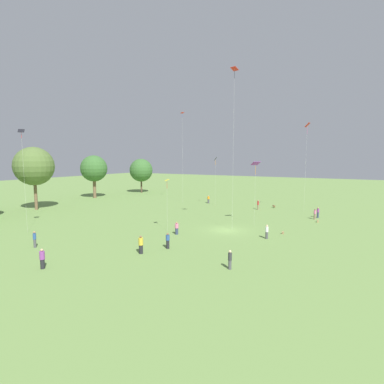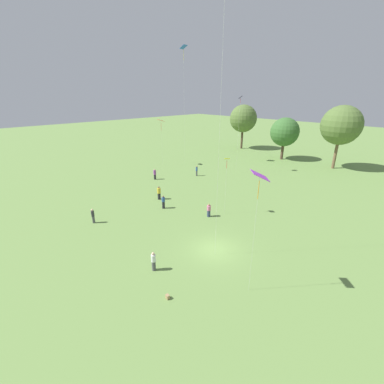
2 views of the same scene
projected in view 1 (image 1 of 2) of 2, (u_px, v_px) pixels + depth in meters
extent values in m
plane|color=#6B8E47|center=(226.00, 230.00, 40.01)|extent=(240.00, 240.00, 0.00)
cylinder|color=brown|center=(36.00, 195.00, 55.82)|extent=(0.55, 0.55, 5.47)
sphere|color=#516B33|center=(34.00, 166.00, 55.22)|extent=(7.11, 7.11, 7.11)
cylinder|color=brown|center=(95.00, 188.00, 72.81)|extent=(0.74, 0.74, 4.79)
sphere|color=#38662D|center=(94.00, 168.00, 72.28)|extent=(6.32, 6.32, 6.32)
cylinder|color=brown|center=(141.00, 186.00, 83.96)|extent=(0.45, 0.45, 3.90)
sphere|color=#38662D|center=(141.00, 170.00, 83.47)|extent=(6.37, 6.37, 6.37)
cylinder|color=#232328|center=(168.00, 244.00, 31.87)|extent=(0.35, 0.35, 0.91)
cylinder|color=#2D5193|center=(168.00, 238.00, 31.79)|extent=(0.42, 0.42, 0.55)
sphere|color=brown|center=(168.00, 234.00, 31.74)|extent=(0.24, 0.24, 0.24)
cylinder|color=#4C4C51|center=(208.00, 201.00, 64.13)|extent=(0.55, 0.55, 0.88)
cylinder|color=orange|center=(208.00, 198.00, 64.05)|extent=(0.65, 0.65, 0.57)
sphere|color=tan|center=(208.00, 196.00, 64.00)|extent=(0.24, 0.24, 0.24)
cylinder|color=#232328|center=(141.00, 249.00, 30.18)|extent=(0.50, 0.50, 0.89)
cylinder|color=gold|center=(141.00, 241.00, 30.08)|extent=(0.58, 0.58, 0.73)
sphere|color=brown|center=(141.00, 237.00, 30.03)|extent=(0.24, 0.24, 0.24)
cylinder|color=#4C4C51|center=(230.00, 265.00, 25.91)|extent=(0.33, 0.33, 0.81)
cylinder|color=#333338|center=(230.00, 257.00, 25.83)|extent=(0.39, 0.39, 0.65)
sphere|color=beige|center=(230.00, 251.00, 25.78)|extent=(0.24, 0.24, 0.24)
cylinder|color=#4C4C51|center=(35.00, 243.00, 32.21)|extent=(0.34, 0.34, 0.92)
cylinder|color=#2D5193|center=(34.00, 236.00, 32.12)|extent=(0.41, 0.41, 0.64)
sphere|color=#A87A56|center=(34.00, 232.00, 32.07)|extent=(0.24, 0.24, 0.24)
cylinder|color=#333D5B|center=(318.00, 215.00, 48.39)|extent=(0.34, 0.34, 0.91)
cylinder|color=purple|center=(318.00, 210.00, 48.31)|extent=(0.40, 0.40, 0.58)
sphere|color=#A87A56|center=(318.00, 208.00, 48.26)|extent=(0.24, 0.24, 0.24)
cylinder|color=#232328|center=(43.00, 264.00, 26.04)|extent=(0.52, 0.52, 0.84)
cylinder|color=purple|center=(42.00, 255.00, 25.95)|extent=(0.61, 0.61, 0.71)
sphere|color=tan|center=(42.00, 250.00, 25.90)|extent=(0.24, 0.24, 0.24)
cylinder|color=#847056|center=(258.00, 207.00, 56.12)|extent=(0.39, 0.39, 0.92)
cylinder|color=#B72D2D|center=(258.00, 203.00, 56.04)|extent=(0.46, 0.46, 0.67)
sphere|color=#A87A56|center=(258.00, 201.00, 55.99)|extent=(0.24, 0.24, 0.24)
cylinder|color=#4C4C51|center=(267.00, 235.00, 35.76)|extent=(0.39, 0.39, 0.85)
cylinder|color=white|center=(267.00, 229.00, 35.67)|extent=(0.46, 0.46, 0.61)
sphere|color=beige|center=(267.00, 226.00, 35.63)|extent=(0.24, 0.24, 0.24)
cylinder|color=#333D5B|center=(177.00, 231.00, 37.83)|extent=(0.54, 0.54, 0.81)
cylinder|color=pink|center=(177.00, 226.00, 37.76)|extent=(0.63, 0.63, 0.57)
sphere|color=#A87A56|center=(177.00, 223.00, 37.71)|extent=(0.24, 0.24, 0.24)
cylinder|color=#847056|center=(315.00, 217.00, 47.15)|extent=(0.39, 0.39, 0.87)
cylinder|color=pink|center=(315.00, 212.00, 47.07)|extent=(0.46, 0.46, 0.57)
sphere|color=brown|center=(315.00, 210.00, 47.03)|extent=(0.24, 0.24, 0.24)
cube|color=red|center=(182.00, 113.00, 63.24)|extent=(0.85, 0.84, 0.20)
cylinder|color=blue|center=(182.00, 115.00, 63.30)|extent=(0.04, 0.04, 0.66)
cylinder|color=silver|center=(183.00, 158.00, 64.31)|extent=(0.01, 0.01, 19.17)
cube|color=yellow|center=(167.00, 180.00, 38.75)|extent=(0.84, 0.84, 0.24)
cylinder|color=red|center=(167.00, 185.00, 38.83)|extent=(0.04, 0.04, 0.94)
cylinder|color=silver|center=(167.00, 206.00, 39.13)|extent=(0.01, 0.01, 6.78)
cube|color=red|center=(235.00, 69.00, 37.81)|extent=(0.97, 1.01, 0.35)
cylinder|color=black|center=(234.00, 75.00, 37.89)|extent=(0.04, 0.04, 0.97)
cylinder|color=silver|center=(233.00, 152.00, 38.98)|extent=(0.01, 0.01, 20.85)
cube|color=black|center=(215.00, 159.00, 60.24)|extent=(1.01, 0.83, 0.68)
cylinder|color=orange|center=(215.00, 163.00, 60.32)|extent=(0.04, 0.04, 0.99)
cylinder|color=silver|center=(215.00, 182.00, 60.77)|extent=(0.01, 0.01, 9.50)
cube|color=purple|center=(256.00, 163.00, 42.43)|extent=(1.54, 1.53, 0.51)
cylinder|color=orange|center=(255.00, 170.00, 42.54)|extent=(0.04, 0.04, 1.25)
cylinder|color=silver|center=(255.00, 194.00, 42.93)|extent=(0.01, 0.01, 8.86)
cube|color=black|center=(21.00, 131.00, 37.09)|extent=(0.94, 0.92, 0.45)
cylinder|color=red|center=(21.00, 135.00, 37.16)|extent=(0.04, 0.04, 0.67)
cylinder|color=silver|center=(24.00, 183.00, 37.82)|extent=(0.01, 0.01, 12.99)
cube|color=red|center=(307.00, 125.00, 52.02)|extent=(1.10, 0.84, 0.75)
cylinder|color=#E54C99|center=(307.00, 130.00, 52.13)|extent=(0.04, 0.04, 1.31)
cylinder|color=silver|center=(306.00, 169.00, 52.88)|extent=(0.01, 0.01, 15.37)
cylinder|color=brown|center=(274.00, 206.00, 58.16)|extent=(0.59, 0.60, 0.31)
sphere|color=brown|center=(273.00, 206.00, 58.50)|extent=(0.28, 0.28, 0.28)
cylinder|color=brown|center=(274.00, 207.00, 58.19)|extent=(0.14, 0.14, 0.18)
cube|color=#A58459|center=(283.00, 233.00, 38.01)|extent=(0.30, 0.24, 0.32)
cube|color=#A58459|center=(318.00, 221.00, 44.95)|extent=(0.45, 0.30, 0.36)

